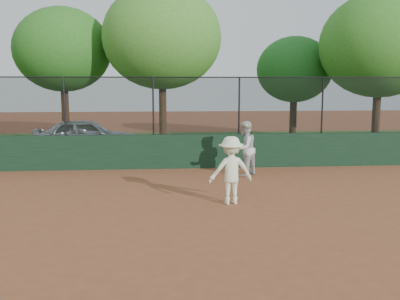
{
  "coord_description": "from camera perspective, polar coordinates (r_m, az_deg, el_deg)",
  "views": [
    {
      "loc": [
        -0.19,
        -9.49,
        2.92
      ],
      "look_at": [
        0.8,
        2.2,
        1.2
      ],
      "focal_mm": 40.0,
      "sensor_mm": 36.0,
      "label": 1
    }
  ],
  "objects": [
    {
      "name": "parked_car",
      "position": [
        19.81,
        -14.29,
        1.8
      ],
      "size": [
        4.56,
        2.19,
        1.5
      ],
      "primitive_type": "imported",
      "rotation": [
        0.0,
        0.0,
        1.67
      ],
      "color": "#B4BABE",
      "rests_on": "ground"
    },
    {
      "name": "fence_assembly",
      "position": [
        15.51,
        -4.26,
        5.79
      ],
      "size": [
        26.0,
        0.06,
        2.0
      ],
      "color": "black",
      "rests_on": "back_wall"
    },
    {
      "name": "player_main",
      "position": [
        10.98,
        3.97,
        -2.61
      ],
      "size": [
        1.15,
        0.74,
        1.99
      ],
      "color": "white",
      "rests_on": "ground"
    },
    {
      "name": "tree_4",
      "position": [
        22.08,
        22.06,
        12.32
      ],
      "size": [
        5.45,
        4.95,
        7.04
      ],
      "color": "#442C18",
      "rests_on": "ground"
    },
    {
      "name": "tree_2",
      "position": [
        21.23,
        -4.9,
        14.14
      ],
      "size": [
        5.52,
        5.02,
        7.47
      ],
      "color": "#482F19",
      "rests_on": "ground"
    },
    {
      "name": "tree_3",
      "position": [
        23.51,
        12.0,
        10.01
      ],
      "size": [
        3.86,
        3.51,
        5.36
      ],
      "color": "#3B2713",
      "rests_on": "ground"
    },
    {
      "name": "tree_1",
      "position": [
        22.87,
        -17.17,
        12.14
      ],
      "size": [
        4.66,
        4.24,
        6.6
      ],
      "color": "#462C18",
      "rests_on": "ground"
    },
    {
      "name": "ground",
      "position": [
        9.93,
        -3.57,
        -8.78
      ],
      "size": [
        80.0,
        80.0,
        0.0
      ],
      "primitive_type": "plane",
      "color": "brown",
      "rests_on": "ground"
    },
    {
      "name": "player_second",
      "position": [
        14.42,
        5.75,
        0.2
      ],
      "size": [
        1.09,
        1.08,
        1.77
      ],
      "primitive_type": "imported",
      "rotation": [
        0.0,
        0.0,
        3.9
      ],
      "color": "silver",
      "rests_on": "ground"
    },
    {
      "name": "grass_strip",
      "position": [
        21.69,
        -4.29,
        0.59
      ],
      "size": [
        36.0,
        12.0,
        0.01
      ],
      "primitive_type": "cube",
      "color": "#244916",
      "rests_on": "ground"
    },
    {
      "name": "back_wall",
      "position": [
        15.67,
        -4.09,
        -0.19
      ],
      "size": [
        26.0,
        0.2,
        1.2
      ],
      "primitive_type": "cube",
      "color": "#183520",
      "rests_on": "ground"
    }
  ]
}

